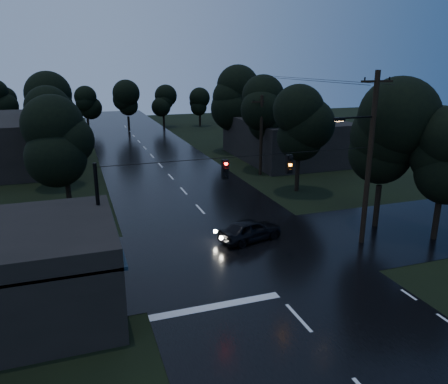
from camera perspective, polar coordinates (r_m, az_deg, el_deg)
main_road at (r=41.43m, az=-6.97°, el=1.97°), size 12.00×120.00×0.02m
cross_street at (r=25.06m, az=1.99°, el=-7.92°), size 60.00×9.00×0.02m
building_far_right at (r=49.32m, az=8.10°, el=6.90°), size 10.00×14.00×4.40m
building_far_left at (r=50.20m, az=-25.54°, el=5.96°), size 10.00×16.00×5.00m
utility_pole_main at (r=26.11m, az=18.34°, el=4.42°), size 3.50×0.30×10.00m
utility_pole_far at (r=41.28m, az=4.87°, el=7.48°), size 2.00×0.30×7.50m
anchor_pole_left at (r=21.57m, az=-15.91°, el=-4.12°), size 0.18×0.18×6.00m
span_signals at (r=22.67m, az=4.36°, el=3.42°), size 15.00×0.37×1.12m
tree_corner_near at (r=29.12m, az=20.21°, el=6.90°), size 4.48×4.48×9.44m
tree_corner_far at (r=28.42m, az=26.99°, el=4.35°), size 3.92×3.92×8.26m
tree_left_a at (r=31.67m, az=-20.28°, el=6.23°), size 3.92×3.92×8.26m
tree_left_b at (r=39.55m, az=-21.13°, el=8.59°), size 4.20×4.20×8.85m
tree_left_c at (r=49.47m, az=-21.62°, el=10.39°), size 4.48×4.48×9.44m
tree_right_a at (r=36.01m, az=9.86°, el=8.76°), size 4.20×4.20×8.85m
tree_right_b at (r=43.34m, az=5.46°, el=10.73°), size 4.48×4.48×9.44m
tree_right_c at (r=52.74m, az=1.49°, el=12.25°), size 4.76×4.76×10.03m
car at (r=26.46m, az=3.44°, el=-4.95°), size 4.30×2.59×1.37m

